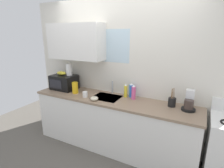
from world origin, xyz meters
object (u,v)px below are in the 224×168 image
Objects in this scene: utensil_crock at (172,102)px; banana_bunch at (61,73)px; mug_white at (85,94)px; cereal_canister at (75,88)px; coffee_maker at (189,103)px; dish_soap_bottle_blue at (131,90)px; paper_towel_roll at (69,69)px; dish_soap_bottle_pink at (134,92)px; small_bowl at (94,98)px; microwave at (64,82)px; dish_soap_bottle_yellow at (126,91)px.

banana_bunch is at bearing -178.03° from utensil_crock.
mug_white is 1.38m from utensil_crock.
cereal_canister is 0.70× the size of utensil_crock.
dish_soap_bottle_blue is (-0.91, 0.11, 0.01)m from coffee_maker.
paper_towel_roll is 1.30m from dish_soap_bottle_pink.
dish_soap_bottle_pink reaches higher than cereal_canister.
dish_soap_bottle_pink is at bearing 177.75° from coffee_maker.
dish_soap_bottle_blue is at bearing 42.24° from small_bowl.
coffee_maker is at bearing -2.25° from dish_soap_bottle_pink.
coffee_maker is at bearing 1.55° from microwave.
coffee_maker is 1.41× the size of cereal_canister.
dish_soap_bottle_yellow is 0.83× the size of utensil_crock.
mug_white is 0.73× the size of small_bowl.
dish_soap_bottle_blue reaches higher than dish_soap_bottle_yellow.
banana_bunch reaches higher than dish_soap_bottle_pink.
dish_soap_bottle_pink reaches higher than small_bowl.
cereal_canister is at bearing -165.51° from dish_soap_bottle_yellow.
coffee_maker is 1.40m from small_bowl.
coffee_maker is 1.14× the size of dish_soap_bottle_pink.
paper_towel_roll is (0.10, 0.05, 0.24)m from microwave.
dish_soap_bottle_pink is at bearing -47.38° from dish_soap_bottle_blue.
small_bowl is at bearing -16.49° from microwave.
microwave is 2.09× the size of paper_towel_roll.
dish_soap_bottle_blue is at bearing 7.15° from banana_bunch.
dish_soap_bottle_pink is 1.05m from cereal_canister.
mug_white is (-0.68, -0.36, -0.07)m from dish_soap_bottle_blue.
dish_soap_bottle_blue is 0.77m from mug_white.
utensil_crock reaches higher than coffee_maker.
dish_soap_bottle_blue is (1.30, 0.17, -0.02)m from microwave.
small_bowl is (-1.14, -0.32, -0.04)m from utensil_crock.
dish_soap_bottle_pink is (0.07, -0.08, -0.00)m from dish_soap_bottle_blue.
dish_soap_bottle_yellow is at bearing 175.68° from utensil_crock.
banana_bunch is 1.37m from dish_soap_bottle_blue.
dish_soap_bottle_yellow is 0.68m from mug_white.
dish_soap_bottle_pink is 1.24× the size of cereal_canister.
paper_towel_roll reaches higher than cereal_canister.
banana_bunch is 0.71× the size of coffee_maker.
small_bowl is (0.89, -0.25, -0.27)m from banana_bunch.
dish_soap_bottle_blue is at bearing 7.48° from microwave.
coffee_maker is 2.15× the size of small_bowl.
dish_soap_bottle_pink is at bearing 10.48° from cereal_canister.
microwave is 4.84× the size of mug_white.
banana_bunch reaches higher than cereal_canister.
small_bowl is at bearing -16.73° from cereal_canister.
banana_bunch is at bearing -176.34° from dish_soap_bottle_pink.
small_bowl is at bearing -22.09° from paper_towel_roll.
dish_soap_bottle_yellow is (-0.99, 0.07, 0.01)m from coffee_maker.
utensil_crock is (0.68, -0.10, -0.05)m from dish_soap_bottle_blue.
mug_white is at bearing -159.55° from dish_soap_bottle_pink.
mug_white is at bearing 164.74° from small_bowl.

